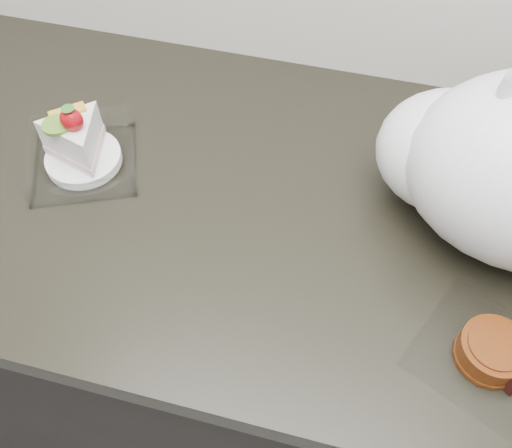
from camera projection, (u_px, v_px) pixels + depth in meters
counter at (272, 334)px, 1.19m from camera, size 2.04×0.64×0.90m
cake_tray at (80, 149)px, 0.84m from camera, size 0.20×0.20×0.12m
mooncake_wrap at (492, 353)px, 0.67m from camera, size 0.21×0.20×0.04m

